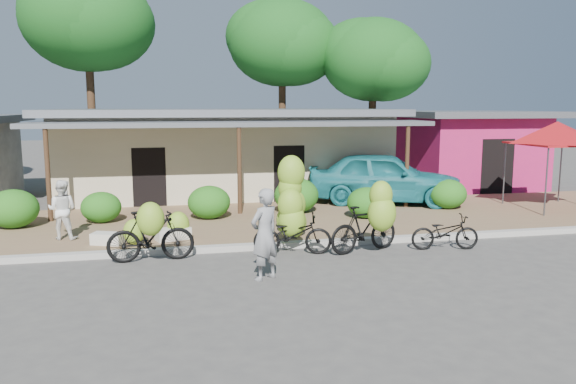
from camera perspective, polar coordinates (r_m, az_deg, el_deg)
name	(u,v)px	position (r m, az deg, el deg)	size (l,w,h in m)	color
ground	(277,273)	(11.93, -1.11, -8.20)	(100.00, 100.00, 0.00)	#464341
sidewalk	(245,222)	(16.70, -4.41, -3.09)	(60.00, 6.00, 0.12)	olive
curb	(261,246)	(13.80, -2.71, -5.53)	(60.00, 0.25, 0.15)	#A8A399
shop_main	(224,151)	(22.31, -6.54, 4.18)	(13.00, 8.50, 3.35)	beige
shop_pink	(465,148)	(25.62, 17.58, 4.30)	(6.00, 6.00, 3.25)	#BB1C58
tree_far_center	(83,18)	(27.81, -20.13, 16.29)	(5.80, 5.73, 9.57)	#452A1B
tree_center_right	(278,41)	(28.52, -1.03, 15.09)	(5.39, 5.29, 8.64)	#452A1B
tree_near_right	(369,58)	(27.59, 8.21, 13.33)	(5.00, 4.87, 7.58)	#452A1B
hedge_0	(13,209)	(17.28, -26.15, -1.54)	(1.38, 1.24, 1.08)	#2A5B14
hedge_1	(101,207)	(17.14, -18.46, -1.48)	(1.15, 1.03, 0.90)	#2A5B14
hedge_2	(209,202)	(16.98, -8.02, -1.03)	(1.28, 1.15, 1.00)	#2A5B14
hedge_3	(296,195)	(17.75, 0.86, -0.34)	(1.42, 1.28, 1.11)	#2A5B14
hedge_4	(367,203)	(17.09, 7.99, -1.08)	(1.20, 1.08, 0.93)	#2A5B14
hedge_5	(448,194)	(19.21, 15.93, -0.19)	(1.24, 1.12, 0.97)	#2A5B14
red_canopy	(557,133)	(20.34, 25.65, 5.46)	(3.50, 3.50, 2.86)	#59595E
bike_left	(151,234)	(12.89, -13.78, -4.14)	(1.96, 1.22, 1.47)	black
bike_center	(292,215)	(13.40, 0.38, -2.38)	(1.93, 1.30, 2.31)	black
bike_right	(369,223)	(13.37, 8.23, -3.10)	(1.98, 1.44, 1.80)	black
bike_far_right	(445,232)	(14.20, 15.65, -3.96)	(1.72, 0.84, 0.86)	black
loose_banana_a	(134,232)	(14.21, -15.39, -3.92)	(0.51, 0.43, 0.64)	#88C330
loose_banana_b	(178,225)	(14.59, -11.08, -3.31)	(0.56, 0.48, 0.70)	#88C330
loose_banana_c	(296,222)	(14.60, 0.81, -3.12)	(0.57, 0.48, 0.71)	#88C330
sack_near	(173,234)	(14.54, -11.59, -4.18)	(0.85, 0.40, 0.30)	silver
sack_far	(108,239)	(14.48, -17.86, -4.52)	(0.75, 0.38, 0.28)	silver
vendor	(265,234)	(11.26, -2.39, -4.32)	(0.68, 0.45, 1.87)	gray
bystander	(62,210)	(15.29, -21.96, -1.68)	(0.74, 0.57, 1.52)	white
teal_van	(384,177)	(19.78, 9.74, 1.47)	(2.11, 5.24, 1.79)	#1C757F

